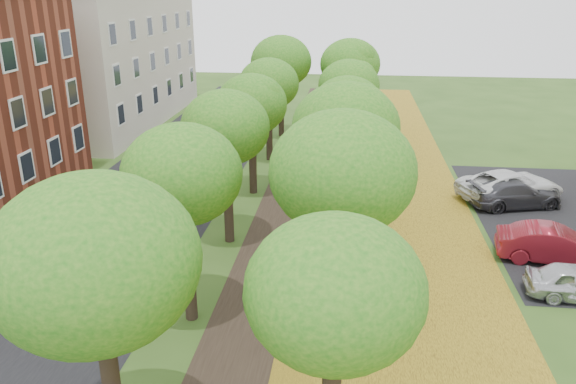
# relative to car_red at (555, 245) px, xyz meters

# --- Properties ---
(street_asphalt) EXTENTS (8.00, 70.00, 0.01)m
(street_asphalt) POSITION_rel_car_red_xyz_m (-18.50, 3.42, -0.72)
(street_asphalt) COLOR black
(street_asphalt) RESTS_ON ground
(footpath) EXTENTS (3.20, 70.00, 0.01)m
(footpath) POSITION_rel_car_red_xyz_m (-11.00, 3.42, -0.72)
(footpath) COLOR black
(footpath) RESTS_ON ground
(leaf_verge) EXTENTS (7.50, 70.00, 0.01)m
(leaf_verge) POSITION_rel_car_red_xyz_m (-6.00, 3.42, -0.71)
(leaf_verge) COLOR #B29321
(leaf_verge) RESTS_ON ground
(tree_row_west) EXTENTS (3.96, 33.96, 6.58)m
(tree_row_west) POSITION_rel_car_red_xyz_m (-13.20, 3.42, 4.14)
(tree_row_west) COLOR black
(tree_row_west) RESTS_ON ground
(tree_row_east) EXTENTS (3.96, 33.96, 6.58)m
(tree_row_east) POSITION_rel_car_red_xyz_m (-8.40, 3.42, 4.14)
(tree_row_east) COLOR black
(tree_row_east) RESTS_ON ground
(building_cream) EXTENTS (10.30, 20.30, 10.40)m
(building_cream) POSITION_rel_car_red_xyz_m (-28.00, 21.42, 4.49)
(building_cream) COLOR beige
(building_cream) RESTS_ON ground
(car_red) EXTENTS (4.54, 2.14, 1.44)m
(car_red) POSITION_rel_car_red_xyz_m (0.00, 0.00, 0.00)
(car_red) COLOR maroon
(car_red) RESTS_ON ground
(car_grey) EXTENTS (4.93, 3.05, 1.33)m
(car_grey) POSITION_rel_car_red_xyz_m (0.00, 5.91, -0.05)
(car_grey) COLOR #38393E
(car_grey) RESTS_ON ground
(car_white) EXTENTS (5.99, 4.49, 1.51)m
(car_white) POSITION_rel_car_red_xyz_m (0.00, 6.87, 0.04)
(car_white) COLOR silver
(car_white) RESTS_ON ground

